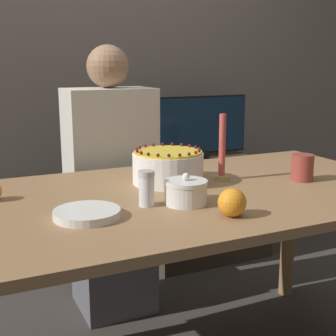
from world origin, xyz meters
TOP-DOWN VIEW (x-y plane):
  - wall_behind at (0.00, 1.40)m, footprint 8.00×0.05m
  - dining_table at (0.00, 0.00)m, footprint 1.65×0.91m
  - cake at (-0.04, 0.13)m, footprint 0.26×0.26m
  - sugar_bowl at (-0.10, -0.13)m, footprint 0.14×0.14m
  - sugar_shaker at (-0.22, -0.10)m, footprint 0.05×0.05m
  - plate_stack at (-0.42, -0.13)m, footprint 0.19×0.19m
  - candle at (0.16, 0.09)m, footprint 0.05×0.05m
  - cup at (0.44, -0.05)m, footprint 0.08×0.08m
  - orange_fruit_1 at (-0.03, -0.30)m, footprint 0.08×0.08m
  - person_man_blue_shirt at (-0.09, 0.66)m, footprint 0.40×0.34m
  - side_cabinet at (0.63, 1.08)m, footprint 0.74×0.54m
  - tv_monitor at (0.63, 1.09)m, footprint 0.62×0.10m

SIDE VIEW (x-z plane):
  - side_cabinet at x=0.63m, z-range 0.00..0.60m
  - person_man_blue_shirt at x=-0.09m, z-range -0.08..1.18m
  - dining_table at x=0.00m, z-range 0.27..1.02m
  - plate_stack at x=-0.42m, z-range 0.75..0.77m
  - sugar_bowl at x=-0.10m, z-range 0.73..0.83m
  - orange_fruit_1 at x=-0.03m, z-range 0.75..0.83m
  - cup at x=0.44m, z-range 0.75..0.85m
  - sugar_shaker at x=-0.22m, z-range 0.75..0.86m
  - tv_monitor at x=0.63m, z-range 0.61..1.00m
  - cake at x=-0.04m, z-range 0.74..0.87m
  - candle at x=0.16m, z-range 0.72..0.97m
  - wall_behind at x=0.00m, z-range 0.00..2.60m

